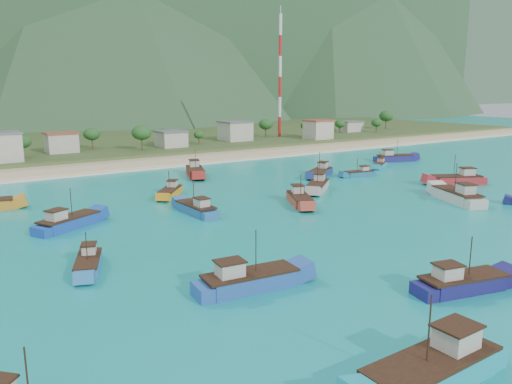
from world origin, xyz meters
TOP-DOWN VIEW (x-y plane):
  - ground at (0.00, 0.00)m, footprint 600.00×600.00m
  - beach at (0.00, 79.00)m, footprint 400.00×18.00m
  - land at (0.00, 140.00)m, footprint 400.00×110.00m
  - surf_line at (0.00, 69.50)m, footprint 400.00×2.50m
  - village at (1.35, 102.21)m, footprint 219.61×31.88m
  - vegetation at (1.16, 103.07)m, footprint 279.79×25.65m
  - radio_tower at (73.41, 108.00)m, footprint 1.20×1.20m
  - boat_2 at (54.65, 38.12)m, footprint 8.34×6.33m
  - boat_3 at (-29.06, 23.64)m, footprint 11.13×7.96m
  - boat_7 at (35.33, 1.54)m, footprint 8.37×13.14m
  - boat_8 at (20.89, 24.14)m, footprint 10.38×9.40m
  - boat_11 at (-1.14, -23.92)m, footprint 11.05×5.59m
  - boat_12 at (-19.28, -11.11)m, footprint 11.80×4.66m
  - boat_17 at (50.81, 12.14)m, footprint 12.15×8.53m
  - boat_18 at (-17.58, -32.80)m, footprint 12.62×3.75m
  - boat_19 at (66.36, 43.34)m, footprint 11.91×6.89m
  - boat_21 at (9.93, 16.58)m, footprint 7.48×10.77m
  - boat_22 at (-6.55, 36.42)m, footprint 8.09×8.94m
  - boat_23 at (-8.97, 20.69)m, footprint 3.35×10.30m
  - boat_24 at (7.86, 53.84)m, footprint 7.48×12.27m
  - boat_25 at (-31.46, 4.54)m, footprint 5.44×8.90m
  - boat_28 at (32.37, 36.50)m, footprint 10.85×8.24m
  - boat_30 at (40.31, 31.51)m, footprint 8.38×3.63m

SIDE VIEW (x-z plane):
  - ground at x=0.00m, z-range 0.00..0.00m
  - beach at x=0.00m, z-range -0.60..0.60m
  - land at x=0.00m, z-range -1.20..1.20m
  - surf_line at x=0.00m, z-range -0.04..0.04m
  - boat_30 at x=40.31m, z-range -1.92..2.87m
  - boat_2 at x=54.65m, z-range -1.95..2.94m
  - boat_25 at x=-31.46m, z-range -2.00..3.06m
  - boat_22 at x=-6.55m, z-range -2.15..3.37m
  - boat_23 at x=-8.97m, z-range -2.31..3.72m
  - boat_21 at x=9.93m, z-range -2.37..3.83m
  - boat_11 at x=-1.14m, z-range -2.39..3.88m
  - boat_28 at x=32.37m, z-range -2.41..3.94m
  - boat_8 at x=20.89m, z-range -2.43..3.97m
  - boat_3 at x=-29.06m, z-range -2.44..4.00m
  - boat_19 at x=66.36m, z-range -2.54..4.21m
  - boat_12 at x=-19.28m, z-range -2.55..4.24m
  - boat_24 at x=7.86m, z-range -2.61..4.36m
  - boat_17 at x=50.81m, z-range -2.62..4.39m
  - boat_18 at x=-17.58m, z-range -2.76..4.69m
  - boat_7 at x=35.33m, z-range -2.78..4.72m
  - village at x=1.35m, z-range 1.15..8.50m
  - vegetation at x=1.16m, z-range 0.76..9.60m
  - radio_tower at x=73.41m, z-range 1.60..48.35m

